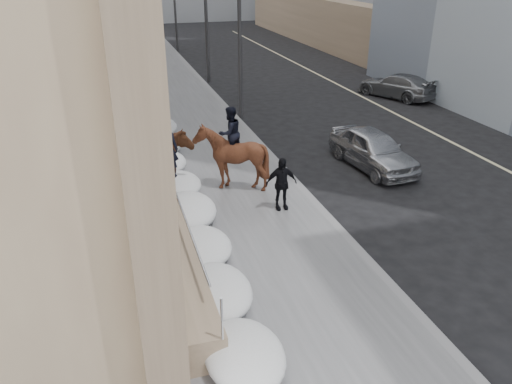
% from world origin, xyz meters
% --- Properties ---
extents(ground, '(140.00, 140.00, 0.00)m').
position_xyz_m(ground, '(0.00, 0.00, 0.00)').
color(ground, black).
rests_on(ground, ground).
extents(sidewalk, '(5.00, 80.00, 0.12)m').
position_xyz_m(sidewalk, '(0.00, 10.00, 0.06)').
color(sidewalk, '#525254').
rests_on(sidewalk, ground).
extents(curb, '(0.24, 80.00, 0.12)m').
position_xyz_m(curb, '(2.62, 10.00, 0.06)').
color(curb, slate).
rests_on(curb, ground).
extents(lane_line, '(0.15, 70.00, 0.01)m').
position_xyz_m(lane_line, '(10.50, 10.00, 0.01)').
color(lane_line, '#BFB78C').
rests_on(lane_line, ground).
extents(streetlight_mid, '(1.71, 0.24, 8.00)m').
position_xyz_m(streetlight_mid, '(2.74, 14.00, 4.58)').
color(streetlight_mid, '#2D2D30').
rests_on(streetlight_mid, ground).
extents(traffic_signal, '(4.10, 0.22, 6.00)m').
position_xyz_m(traffic_signal, '(2.07, 22.00, 4.00)').
color(traffic_signal, '#2D2D30').
rests_on(traffic_signal, ground).
extents(snow_bank, '(1.70, 18.10, 0.76)m').
position_xyz_m(snow_bank, '(-1.42, 8.11, 0.47)').
color(snow_bank, white).
rests_on(snow_bank, sidewalk).
extents(mounted_horse_left, '(2.11, 2.86, 2.76)m').
position_xyz_m(mounted_horse_left, '(-1.83, 4.92, 1.27)').
color(mounted_horse_left, '#492615').
rests_on(mounted_horse_left, sidewalk).
extents(mounted_horse_right, '(2.38, 2.49, 2.74)m').
position_xyz_m(mounted_horse_right, '(0.38, 5.92, 1.29)').
color(mounted_horse_right, '#3D1E11').
rests_on(mounted_horse_right, sidewalk).
extents(pedestrian, '(0.98, 0.44, 1.65)m').
position_xyz_m(pedestrian, '(1.44, 4.00, 0.95)').
color(pedestrian, black).
rests_on(pedestrian, sidewalk).
extents(car_silver, '(2.05, 4.30, 1.42)m').
position_xyz_m(car_silver, '(5.88, 6.44, 0.71)').
color(car_silver, '#9FA1A7').
rests_on(car_silver, ground).
extents(car_grey, '(3.53, 4.88, 1.31)m').
position_xyz_m(car_grey, '(12.24, 15.26, 0.66)').
color(car_grey, slate).
rests_on(car_grey, ground).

